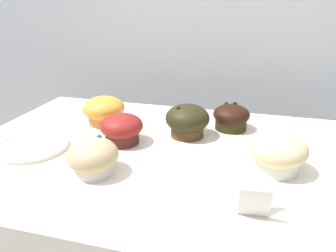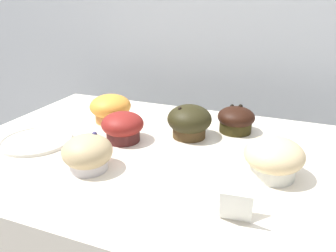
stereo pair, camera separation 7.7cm
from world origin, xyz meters
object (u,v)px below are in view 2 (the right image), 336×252
muffin_front_center (189,121)px  muffin_back_center (236,120)px  muffin_back_right (274,158)px  muffin_front_right (123,127)px  serving_plate (36,140)px  muffin_back_left (88,154)px  muffin_front_left (111,108)px

muffin_front_center → muffin_back_center: muffin_front_center is taller
muffin_back_right → muffin_back_center: size_ratio=1.21×
muffin_front_right → serving_plate: muffin_front_right is taller
muffin_back_left → muffin_back_right: muffin_back_right is taller
muffin_front_right → muffin_back_center: (0.25, 0.16, -0.00)m
muffin_front_left → muffin_back_center: muffin_front_left is taller
muffin_front_center → muffin_front_right: muffin_front_center is taller
muffin_back_right → muffin_front_left: (-0.45, 0.15, -0.00)m
muffin_back_right → serving_plate: bearing=-175.5°
muffin_back_left → muffin_back_right: bearing=17.0°
muffin_back_left → muffin_back_center: muffin_back_left is taller
muffin_front_left → serving_plate: muffin_front_left is taller
muffin_front_center → muffin_back_right: size_ratio=0.95×
muffin_back_left → muffin_front_right: bearing=91.1°
muffin_front_center → muffin_back_right: (0.21, -0.13, -0.00)m
muffin_front_center → muffin_back_right: bearing=-30.6°
muffin_front_right → muffin_back_center: 0.29m
muffin_front_center → muffin_back_center: size_ratio=1.15×
muffin_front_center → muffin_back_left: 0.27m
muffin_back_right → serving_plate: size_ratio=0.68×
muffin_back_center → serving_plate: (-0.44, -0.25, -0.03)m
muffin_front_left → serving_plate: size_ratio=0.67×
muffin_back_left → muffin_front_right: 0.15m
muffin_back_left → muffin_front_right: (-0.00, 0.15, 0.00)m
muffin_back_left → muffin_back_center: size_ratio=1.07×
muffin_back_center → muffin_front_center: bearing=-143.0°
muffin_front_right → muffin_back_center: muffin_front_right is taller
muffin_back_right → muffin_front_left: bearing=161.7°
muffin_front_center → serving_plate: muffin_front_center is taller
muffin_front_center → muffin_back_left: (-0.14, -0.23, -0.01)m
muffin_front_left → serving_plate: bearing=-116.3°
muffin_front_center → muffin_front_right: (-0.14, -0.08, -0.00)m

